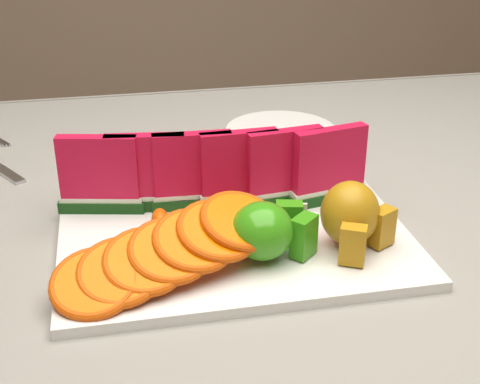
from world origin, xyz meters
TOP-DOWN VIEW (x-y plane):
  - table at (0.00, 0.00)m, footprint 1.40×0.90m
  - tablecloth at (0.00, 0.00)m, footprint 1.53×1.03m
  - platter at (0.03, -0.07)m, footprint 0.40×0.30m
  - apple_cluster at (0.05, -0.13)m, footprint 0.11×0.09m
  - pear_cluster at (0.15, -0.13)m, footprint 0.09×0.09m
  - side_plate at (0.17, 0.25)m, footprint 0.21×0.21m
  - watermelon_row at (0.02, -0.00)m, footprint 0.39×0.07m
  - orange_fan_front at (-0.05, -0.15)m, footprint 0.27×0.16m
  - orange_fan_back at (-0.02, 0.05)m, footprint 0.22×0.09m
  - tangerine_segments at (0.00, -0.06)m, footprint 0.15×0.07m

SIDE VIEW (x-z plane):
  - table at x=0.00m, z-range 0.28..1.03m
  - tablecloth at x=0.00m, z-range 0.62..0.82m
  - side_plate at x=0.17m, z-range 0.76..0.77m
  - platter at x=0.03m, z-range 0.76..0.77m
  - tangerine_segments at x=0.00m, z-range 0.77..0.79m
  - orange_fan_back at x=-0.02m, z-range 0.77..0.81m
  - orange_fan_front at x=-0.05m, z-range 0.77..0.83m
  - apple_cluster at x=0.05m, z-range 0.77..0.83m
  - pear_cluster at x=0.15m, z-range 0.77..0.85m
  - watermelon_row at x=0.02m, z-range 0.77..0.87m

